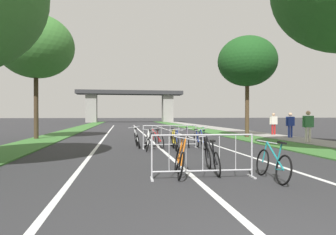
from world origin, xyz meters
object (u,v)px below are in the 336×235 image
Objects in this scene: bicycle_white_5 at (147,142)px; tree_left_maple_mid at (36,47)px; crowd_barrier_nearest at (203,156)px; bicycle_blue_0 at (200,141)px; bicycle_yellow_6 at (174,141)px; bicycle_purple_7 at (188,139)px; pedestrian_waiting at (308,124)px; tree_right_cypress_far at (247,62)px; bicycle_black_4 at (212,159)px; bicycle_blue_10 at (174,140)px; bicycle_silver_8 at (137,140)px; crowd_barrier_second at (170,137)px; bicycle_green_9 at (205,139)px; pedestrian_with_backpack at (274,122)px; bicycle_red_2 at (157,140)px; bicycle_teal_1 at (273,164)px; bicycle_orange_3 at (179,161)px; pedestrian_strolling at (290,123)px.

tree_left_maple_mid is at bearing 133.59° from bicycle_white_5.
crowd_barrier_nearest is 5.79m from bicycle_white_5.
bicycle_blue_0 reaches higher than bicycle_yellow_6.
bicycle_purple_7 is 6.72m from pedestrian_waiting.
tree_right_cypress_far is at bearing -131.92° from bicycle_blue_0.
tree_left_maple_mid is 4.45× the size of pedestrian_waiting.
bicycle_black_4 is 1.00× the size of bicycle_blue_10.
tree_right_cypress_far reaches higher than bicycle_silver_8.
bicycle_black_4 is (0.17, -5.70, -0.16)m from crowd_barrier_second.
bicycle_green_9 is (9.12, -5.66, -5.37)m from tree_left_maple_mid.
tree_right_cypress_far is 4.16× the size of bicycle_white_5.
bicycle_white_5 is 0.97× the size of pedestrian_with_backpack.
crowd_barrier_nearest is 1.51× the size of pedestrian_with_backpack.
tree_left_maple_mid reaches higher than bicycle_red_2.
pedestrian_with_backpack is at bearing 30.25° from tree_right_cypress_far.
tree_right_cypress_far is at bearing -3.31° from tree_left_maple_mid.
bicycle_purple_7 is 0.98× the size of bicycle_blue_10.
crowd_barrier_nearest is at bearing 82.94° from bicycle_blue_10.
bicycle_blue_0 reaches higher than bicycle_teal_1.
crowd_barrier_nearest is 10.83m from pedestrian_waiting.
crowd_barrier_second is 1.52× the size of bicycle_red_2.
bicycle_orange_3 is at bearing -61.15° from tree_left_maple_mid.
pedestrian_strolling reaches higher than bicycle_teal_1.
tree_right_cypress_far is 8.97m from bicycle_blue_10.
tree_right_cypress_far is at bearing -131.43° from bicycle_yellow_6.
tree_left_maple_mid reaches higher than tree_right_cypress_far.
crowd_barrier_nearest is at bearing -92.68° from bicycle_green_9.
tree_left_maple_mid is 4.78× the size of bicycle_white_5.
bicycle_black_4 is at bearing 141.21° from bicycle_teal_1.
pedestrian_strolling is at bearing 50.29° from crowd_barrier_nearest.
bicycle_red_2 is (-0.31, 6.64, -0.15)m from crowd_barrier_nearest.
bicycle_green_9 is (2.30, 0.12, -0.02)m from bicycle_red_2.
pedestrian_strolling is (9.15, 10.05, 0.63)m from bicycle_orange_3.
bicycle_green_9 is 1.01× the size of pedestrian_strolling.
tree_left_maple_mid is at bearing 158.38° from bicycle_purple_7.
pedestrian_waiting is (1.55, -4.19, -3.99)m from tree_right_cypress_far.
crowd_barrier_second is 1.51× the size of bicycle_blue_10.
pedestrian_with_backpack is (7.55, 7.33, 0.64)m from bicycle_blue_0.
crowd_barrier_nearest is 1.55× the size of bicycle_white_5.
bicycle_silver_8 is at bearing 100.03° from crowd_barrier_nearest.
bicycle_white_5 is 2.31m from bicycle_purple_7.
bicycle_orange_3 is 1.02× the size of pedestrian_with_backpack.
bicycle_teal_1 is (-4.75, -12.05, -4.67)m from tree_right_cypress_far.
tree_left_maple_mid reaches higher than pedestrian_waiting.
bicycle_green_9 is 9.63m from pedestrian_with_backpack.
crowd_barrier_second is at bearing -39.68° from tree_left_maple_mid.
crowd_barrier_second is 1.42× the size of bicycle_blue_0.
bicycle_black_4 is 0.99× the size of pedestrian_strolling.
bicycle_green_9 is at bearing 14.70° from crowd_barrier_second.
bicycle_orange_3 is (6.63, -12.04, -5.35)m from tree_left_maple_mid.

